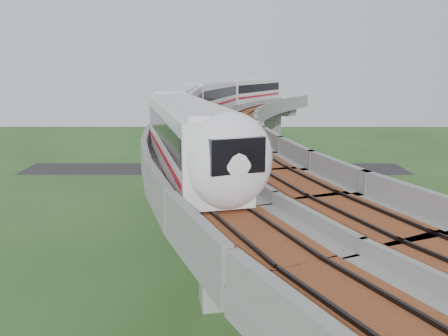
{
  "coord_description": "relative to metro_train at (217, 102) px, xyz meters",
  "views": [
    {
      "loc": [
        1.55,
        -37.25,
        15.74
      ],
      "look_at": [
        1.48,
        -1.73,
        7.5
      ],
      "focal_mm": 35.0,
      "sensor_mm": 36.0,
      "label": 1
    }
  ],
  "objects": [
    {
      "name": "ground",
      "position": [
        -0.79,
        -7.26,
        -12.31
      ],
      "size": [
        160.0,
        160.0,
        0.0
      ],
      "primitive_type": "plane",
      "color": "#295120",
      "rests_on": "ground"
    },
    {
      "name": "dirt_lot",
      "position": [
        13.21,
        -9.26,
        -12.29
      ],
      "size": [
        18.0,
        26.0,
        0.04
      ],
      "primitive_type": "cube",
      "color": "gray",
      "rests_on": "ground"
    },
    {
      "name": "asphalt_road",
      "position": [
        -0.79,
        22.74,
        -12.29
      ],
      "size": [
        60.0,
        8.0,
        0.03
      ],
      "primitive_type": "cube",
      "color": "#232326",
      "rests_on": "ground"
    },
    {
      "name": "viaduct",
      "position": [
        3.05,
        -7.26,
        -3.26
      ],
      "size": [
        19.58,
        73.98,
        11.4
      ],
      "color": "#99968E",
      "rests_on": "ground"
    },
    {
      "name": "metro_train",
      "position": [
        0.0,
        0.0,
        0.0
      ],
      "size": [
        14.25,
        60.85,
        3.64
      ],
      "color": "silver",
      "rests_on": "ground"
    },
    {
      "name": "fence",
      "position": [
        8.96,
        -7.26,
        -11.56
      ],
      "size": [
        3.87,
        38.73,
        1.5
      ],
      "color": "#2D382D",
      "rests_on": "ground"
    },
    {
      "name": "tree_0",
      "position": [
        11.18,
        14.46,
        -10.16
      ],
      "size": [
        3.15,
        3.15,
        3.49
      ],
      "color": "#382314",
      "rests_on": "ground"
    },
    {
      "name": "tree_1",
      "position": [
        8.66,
        9.21,
        -10.0
      ],
      "size": [
        3.04,
        3.04,
        3.6
      ],
      "color": "#382314",
      "rests_on": "ground"
    },
    {
      "name": "tree_2",
      "position": [
        6.35,
        -1.47,
        -10.43
      ],
      "size": [
        1.96,
        1.96,
        2.72
      ],
      "color": "#382314",
      "rests_on": "ground"
    },
    {
      "name": "tree_3",
      "position": [
        5.05,
        -9.31,
        -9.88
      ],
      "size": [
        2.49,
        2.49,
        3.49
      ],
      "color": "#382314",
      "rests_on": "ground"
    },
    {
      "name": "tree_4",
      "position": [
        6.92,
        -16.21,
        -10.18
      ],
      "size": [
        3.12,
        3.12,
        3.45
      ],
      "color": "#382314",
      "rests_on": "ground"
    },
    {
      "name": "tree_5",
      "position": [
        8.4,
        -22.91,
        -10.58
      ],
      "size": [
        2.49,
        2.49,
        2.79
      ],
      "color": "#382314",
      "rests_on": "ground"
    },
    {
      "name": "car_white",
      "position": [
        10.0,
        -17.91,
        -11.62
      ],
      "size": [
        1.79,
        3.89,
        1.29
      ],
      "primitive_type": "imported",
      "rotation": [
        0.0,
        0.0,
        0.07
      ],
      "color": "silver",
      "rests_on": "dirt_lot"
    },
    {
      "name": "car_red",
      "position": [
        17.3,
        -11.2,
        -11.6
      ],
      "size": [
        3.74,
        4.0,
        1.34
      ],
      "primitive_type": "imported",
      "rotation": [
        0.0,
        0.0,
        -0.71
      ],
      "color": "maroon",
      "rests_on": "dirt_lot"
    },
    {
      "name": "car_dark",
      "position": [
        13.66,
        -6.5,
        -11.73
      ],
      "size": [
        3.78,
        1.76,
        1.07
      ],
      "primitive_type": "imported",
      "rotation": [
        0.0,
        0.0,
        1.64
      ],
      "color": "black",
      "rests_on": "dirt_lot"
    }
  ]
}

